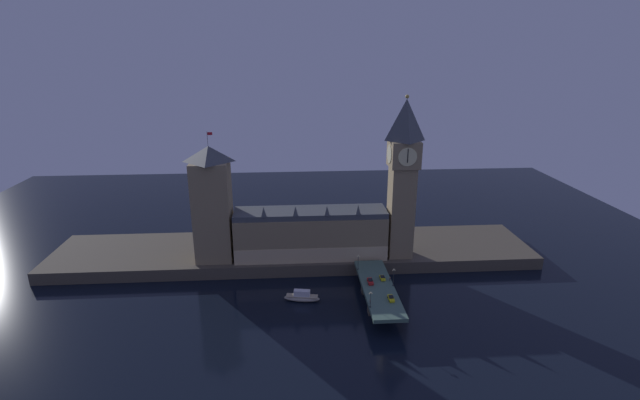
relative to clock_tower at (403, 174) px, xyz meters
The scene contains 15 objects.
ground_plane 68.72m from the clock_tower, 150.26° to the right, with size 400.00×400.00×0.00m, color black.
embankment 62.77m from the clock_tower, 165.20° to the left, with size 220.00×42.00×5.39m.
parliament_hall 47.69m from the clock_tower, behind, with size 66.21×16.31×25.64m.
clock_tower is the anchor object (origin of this frame).
victoria_tower 82.38m from the clock_tower, behind, with size 15.76×15.76×56.16m.
bridge 51.47m from the clock_tower, 115.59° to the right, with size 12.05×46.00×6.99m.
car_northbound_lead 48.71m from the clock_tower, 121.80° to the right, with size 2.07×4.73×1.58m.
car_southbound_lead 56.11m from the clock_tower, 106.61° to the right, with size 2.01×4.38×1.50m.
car_southbound_trail 45.52m from the clock_tower, 115.66° to the right, with size 1.96×3.93×1.37m.
pedestrian_near_rail 59.77m from the clock_tower, 114.97° to the right, with size 0.38×0.38×1.60m.
pedestrian_mid_walk 45.65m from the clock_tower, 109.58° to the right, with size 0.38×0.38×1.74m.
street_lamp_near 60.10m from the clock_tower, 114.22° to the right, with size 1.34×0.60×6.08m.
street_lamp_mid 45.50m from the clock_tower, 106.64° to the right, with size 1.34×0.60×7.26m.
street_lamp_far 41.57m from the clock_tower, 140.91° to the right, with size 1.34×0.60×6.56m.
boat_upstream 66.86m from the clock_tower, 147.35° to the right, with size 14.35×6.01×4.62m.
Camera 1 is at (-1.61, -161.29, 93.09)m, focal length 26.00 mm.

